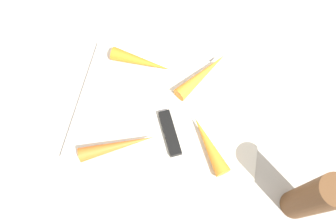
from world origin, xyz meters
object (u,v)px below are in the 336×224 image
carrot_long (202,75)px  pepper_grinder (312,198)px  carrot_longest (118,146)px  cutting_board (168,113)px  knife (168,127)px  carrot_short (141,61)px  carrot_shortest (209,144)px

carrot_long → pepper_grinder: 0.30m
carrot_longest → pepper_grinder: (-0.33, 0.04, 0.06)m
cutting_board → carrot_long: (-0.05, -0.09, 0.02)m
cutting_board → pepper_grinder: pepper_grinder is taller
cutting_board → pepper_grinder: 0.30m
cutting_board → carrot_long: carrot_long is taller
knife → carrot_short: (0.08, -0.13, 0.01)m
knife → carrot_longest: carrot_longest is taller
carrot_long → carrot_short: bearing=122.2°
carrot_shortest → carrot_longest: size_ratio=0.84×
cutting_board → pepper_grinder: bearing=153.3°
carrot_short → cutting_board: bearing=-44.8°
knife → pepper_grinder: bearing=-137.6°
carrot_long → pepper_grinder: size_ratio=0.80×
carrot_shortest → carrot_long: same height
knife → carrot_short: carrot_short is taller
carrot_long → knife: bearing=-166.0°
carrot_shortest → cutting_board: bearing=22.5°
carrot_long → carrot_short: 0.13m
knife → carrot_shortest: bearing=-131.9°
knife → carrot_shortest: 0.08m
carrot_shortest → carrot_long: bearing=-21.9°
cutting_board → knife: knife is taller
pepper_grinder → cutting_board: bearing=-26.7°
cutting_board → carrot_short: bearing=-51.6°
knife → carrot_shortest: size_ratio=1.58×
carrot_longest → carrot_short: (-0.00, -0.18, 0.00)m
cutting_board → carrot_longest: carrot_longest is taller
cutting_board → knife: size_ratio=1.92×
cutting_board → carrot_short: (0.07, -0.09, 0.02)m
knife → carrot_longest: bearing=98.1°
pepper_grinder → carrot_longest: bearing=-6.6°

